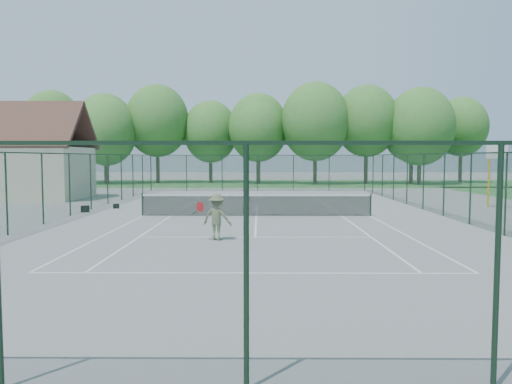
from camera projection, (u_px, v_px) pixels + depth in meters
ground at (256, 216)px, 24.03m from camera, size 140.00×140.00×0.00m
grass_far at (258, 183)px, 53.96m from camera, size 80.00×16.00×0.01m
court_lines at (256, 216)px, 24.03m from camera, size 11.05×23.85×0.01m
tennis_net at (256, 204)px, 23.99m from camera, size 11.08×0.08×1.10m
fence_enclosure at (256, 184)px, 23.93m from camera, size 18.05×36.05×3.02m
utility_building at (22, 153)px, 33.91m from camera, size 8.60×6.27×6.63m
tree_line_far at (258, 128)px, 53.54m from camera, size 39.40×6.40×9.70m
basketball_goal at (493, 162)px, 27.83m from camera, size 1.20×1.43×3.65m
sports_bag_a at (85, 209)px, 25.64m from camera, size 0.50×0.40×0.34m
sports_bag_b at (116, 206)px, 27.55m from camera, size 0.37×0.28×0.26m
tennis_player at (217, 217)px, 17.00m from camera, size 1.90×0.94×1.59m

